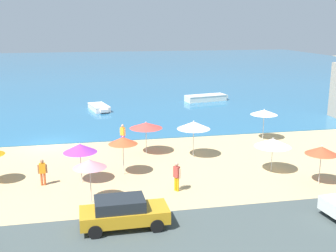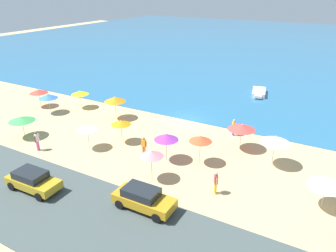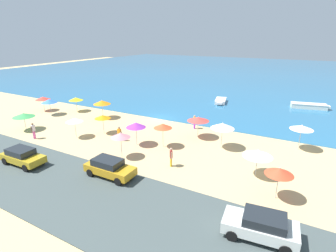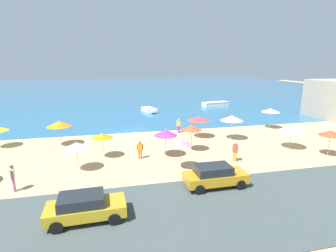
% 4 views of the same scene
% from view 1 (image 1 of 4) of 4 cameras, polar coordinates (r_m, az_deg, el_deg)
% --- Properties ---
extents(ground_plane, '(160.00, 160.00, 0.00)m').
position_cam_1_polar(ground_plane, '(35.05, -15.68, -2.47)').
color(ground_plane, tan).
extents(sea, '(150.00, 110.00, 0.05)m').
position_cam_1_polar(sea, '(89.16, -13.34, 7.35)').
color(sea, '#27648F').
rests_on(sea, ground_plane).
extents(beach_umbrella_1, '(2.37, 2.37, 2.32)m').
position_cam_1_polar(beach_umbrella_1, '(28.04, 14.01, -2.19)').
color(beach_umbrella_1, '#B2B2B7').
rests_on(beach_umbrella_1, ground_plane).
extents(beach_umbrella_2, '(2.22, 2.22, 2.61)m').
position_cam_1_polar(beach_umbrella_2, '(35.62, 12.89, 1.83)').
color(beach_umbrella_2, '#B2B2B7').
rests_on(beach_umbrella_2, ground_plane).
extents(beach_umbrella_4, '(1.81, 1.81, 2.52)m').
position_cam_1_polar(beach_umbrella_4, '(22.86, -10.56, -5.04)').
color(beach_umbrella_4, '#B2B2B7').
rests_on(beach_umbrella_4, ground_plane).
extents(beach_umbrella_6, '(1.87, 1.87, 2.57)m').
position_cam_1_polar(beach_umbrella_6, '(26.78, -6.13, -1.97)').
color(beach_umbrella_6, '#B2B2B7').
rests_on(beach_umbrella_6, ground_plane).
extents(beach_umbrella_10, '(2.42, 2.42, 2.44)m').
position_cam_1_polar(beach_umbrella_10, '(31.03, -3.00, 0.09)').
color(beach_umbrella_10, '#B2B2B7').
rests_on(beach_umbrella_10, ground_plane).
extents(beach_umbrella_12, '(2.04, 2.04, 2.53)m').
position_cam_1_polar(beach_umbrella_12, '(25.83, -11.83, -2.94)').
color(beach_umbrella_12, '#B2B2B7').
rests_on(beach_umbrella_12, ground_plane).
extents(beach_umbrella_13, '(1.93, 1.93, 2.43)m').
position_cam_1_polar(beach_umbrella_13, '(26.72, 20.08, -3.12)').
color(beach_umbrella_13, '#B2B2B7').
rests_on(beach_umbrella_13, ground_plane).
extents(beach_umbrella_14, '(2.39, 2.39, 2.72)m').
position_cam_1_polar(beach_umbrella_14, '(30.17, 3.49, 0.11)').
color(beach_umbrella_14, '#B2B2B7').
rests_on(beach_umbrella_14, ground_plane).
extents(bather_0, '(0.39, 0.48, 1.75)m').
position_cam_1_polar(bather_0, '(24.42, 1.18, -6.64)').
color(bather_0, gold).
rests_on(bather_0, ground_plane).
extents(bather_2, '(0.57, 0.23, 1.63)m').
position_cam_1_polar(bather_2, '(26.36, -16.63, -5.84)').
color(bather_2, '#D3592F').
rests_on(bather_2, ground_plane).
extents(bather_3, '(0.43, 0.43, 1.71)m').
position_cam_1_polar(bather_3, '(33.59, -6.15, -1.02)').
color(bather_3, purple).
rests_on(bather_3, ground_plane).
extents(parked_car_1, '(4.18, 1.84, 1.49)m').
position_cam_1_polar(parked_car_1, '(20.35, -6.11, -11.51)').
color(parked_car_1, '#BC871A').
rests_on(parked_car_1, coastal_road).
extents(skiff_nearshore, '(2.46, 4.31, 0.61)m').
position_cam_1_polar(skiff_nearshore, '(47.34, -9.30, 2.48)').
color(skiff_nearshore, silver).
rests_on(skiff_nearshore, sea).
extents(skiff_offshore, '(5.65, 2.73, 0.76)m').
position_cam_1_polar(skiff_offshore, '(52.55, 5.17, 3.81)').
color(skiff_offshore, silver).
rests_on(skiff_offshore, sea).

